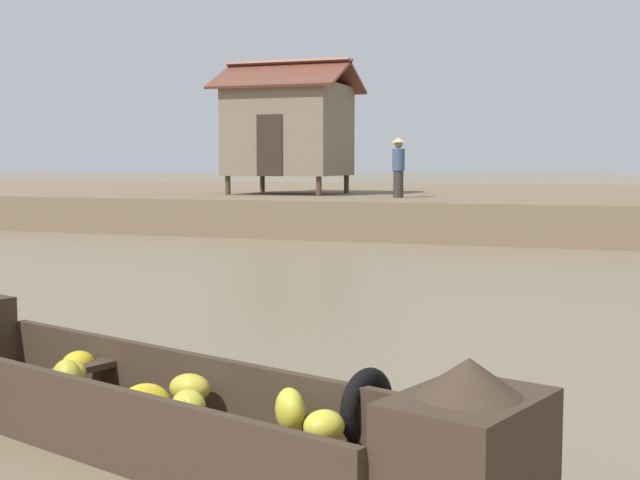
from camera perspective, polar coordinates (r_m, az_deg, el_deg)
name	(u,v)px	position (r m, az deg, el deg)	size (l,w,h in m)	color
ground_plane	(362,315)	(11.15, 2.79, -5.01)	(300.00, 300.00, 0.00)	#7A6B51
riverbank_strip	(527,205)	(30.48, 13.56, 2.25)	(160.00, 20.00, 1.00)	#756047
banana_boat	(143,396)	(6.26, -11.63, -10.06)	(5.74, 2.66, 0.96)	#3D2D21
stilt_house_left	(289,128)	(26.79, -2.09, 7.42)	(4.02, 3.52, 4.10)	#4C3826
vendor_person	(398,164)	(23.86, 5.22, 5.02)	(0.44, 0.44, 1.66)	#332D28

